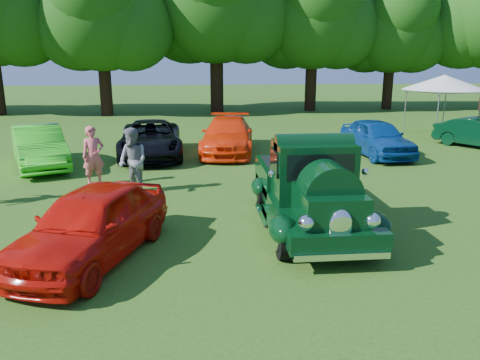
{
  "coord_description": "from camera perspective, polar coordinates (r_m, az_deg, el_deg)",
  "views": [
    {
      "loc": [
        -0.66,
        -9.42,
        3.83
      ],
      "look_at": [
        0.3,
        0.95,
        1.1
      ],
      "focal_mm": 35.0,
      "sensor_mm": 36.0,
      "label": 1
    }
  ],
  "objects": [
    {
      "name": "hero_pickup",
      "position": [
        10.87,
        8.45,
        -1.21
      ],
      "size": [
        2.43,
        5.21,
        2.04
      ],
      "color": "black",
      "rests_on": "ground"
    },
    {
      "name": "spectator_pink",
      "position": [
        15.0,
        -17.45,
        2.81
      ],
      "size": [
        0.79,
        0.67,
        1.83
      ],
      "primitive_type": "imported",
      "rotation": [
        0.0,
        0.0,
        0.41
      ],
      "color": "#D35661",
      "rests_on": "ground"
    },
    {
      "name": "canopy_tent",
      "position": [
        25.86,
        23.63,
        10.81
      ],
      "size": [
        4.75,
        4.75,
        3.01
      ],
      "rotation": [
        0.0,
        0.0,
        0.21
      ],
      "color": "silver",
      "rests_on": "ground"
    },
    {
      "name": "back_car_black",
      "position": [
        18.85,
        -10.83,
        4.92
      ],
      "size": [
        2.71,
        5.28,
        1.43
      ],
      "primitive_type": "imported",
      "rotation": [
        0.0,
        0.0,
        0.07
      ],
      "color": "black",
      "rests_on": "ground"
    },
    {
      "name": "back_car_blue",
      "position": [
        19.57,
        16.32,
        4.98
      ],
      "size": [
        2.09,
        4.41,
        1.45
      ],
      "primitive_type": "imported",
      "rotation": [
        0.0,
        0.0,
        0.09
      ],
      "color": "navy",
      "rests_on": "ground"
    },
    {
      "name": "ground",
      "position": [
        10.19,
        -1.22,
        -7.4
      ],
      "size": [
        120.0,
        120.0,
        0.0
      ],
      "primitive_type": "plane",
      "color": "#295112",
      "rests_on": "ground"
    },
    {
      "name": "spectator_grey",
      "position": [
        13.74,
        -12.93,
        2.25
      ],
      "size": [
        1.17,
        1.17,
        1.92
      ],
      "primitive_type": "imported",
      "rotation": [
        0.0,
        0.0,
        -0.78
      ],
      "color": "slate",
      "rests_on": "ground"
    },
    {
      "name": "red_convertible",
      "position": [
        9.52,
        -17.68,
        -5.11
      ],
      "size": [
        3.0,
        4.55,
        1.44
      ],
      "primitive_type": "imported",
      "rotation": [
        0.0,
        0.0,
        -0.34
      ],
      "color": "#BF1008",
      "rests_on": "ground"
    },
    {
      "name": "tree_line",
      "position": [
        33.85,
        -1.49,
        19.85
      ],
      "size": [
        64.24,
        9.73,
        11.88
      ],
      "color": "black",
      "rests_on": "ground"
    },
    {
      "name": "back_car_orange",
      "position": [
        19.32,
        -1.52,
        5.44
      ],
      "size": [
        2.6,
        5.2,
        1.45
      ],
      "primitive_type": "imported",
      "rotation": [
        0.0,
        0.0,
        -0.12
      ],
      "color": "red",
      "rests_on": "ground"
    },
    {
      "name": "back_car_lime",
      "position": [
        18.18,
        -23.3,
        3.7
      ],
      "size": [
        3.19,
        4.74,
        1.48
      ],
      "primitive_type": "imported",
      "rotation": [
        0.0,
        0.0,
        0.4
      ],
      "color": "#2AC91A",
      "rests_on": "ground"
    }
  ]
}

